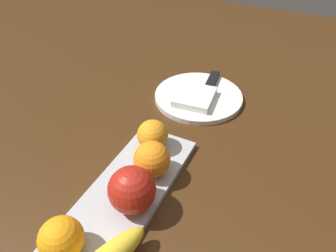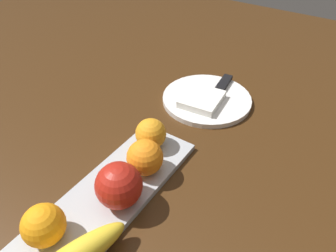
{
  "view_description": "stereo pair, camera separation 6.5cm",
  "coord_description": "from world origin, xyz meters",
  "px_view_note": "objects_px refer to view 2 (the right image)",
  "views": [
    {
      "loc": [
        0.24,
        0.23,
        0.46
      ],
      "look_at": [
        -0.22,
        0.0,
        0.04
      ],
      "focal_mm": 32.77,
      "sensor_mm": 36.0,
      "label": 1
    },
    {
      "loc": [
        0.2,
        0.28,
        0.46
      ],
      "look_at": [
        -0.22,
        0.0,
        0.04
      ],
      "focal_mm": 32.77,
      "sensor_mm": 36.0,
      "label": 2
    }
  ],
  "objects_px": {
    "knife": "(221,87)",
    "orange_near_banana": "(145,157)",
    "orange_near_apple": "(44,225)",
    "orange_center": "(151,134)",
    "dinner_plate": "(207,99)",
    "folded_napkin": "(202,99)",
    "apple": "(119,185)",
    "fruit_tray": "(112,194)"
  },
  "relations": [
    {
      "from": "orange_near_apple",
      "to": "dinner_plate",
      "type": "distance_m",
      "value": 0.49
    },
    {
      "from": "orange_near_banana",
      "to": "folded_napkin",
      "type": "bearing_deg",
      "value": -175.85
    },
    {
      "from": "orange_near_banana",
      "to": "orange_center",
      "type": "bearing_deg",
      "value": -152.53
    },
    {
      "from": "knife",
      "to": "dinner_plate",
      "type": "bearing_deg",
      "value": -18.24
    },
    {
      "from": "orange_near_apple",
      "to": "orange_center",
      "type": "height_order",
      "value": "orange_near_apple"
    },
    {
      "from": "fruit_tray",
      "to": "orange_near_apple",
      "type": "relative_size",
      "value": 5.71
    },
    {
      "from": "dinner_plate",
      "to": "knife",
      "type": "relative_size",
      "value": 1.26
    },
    {
      "from": "folded_napkin",
      "to": "orange_center",
      "type": "bearing_deg",
      "value": -4.11
    },
    {
      "from": "orange_center",
      "to": "dinner_plate",
      "type": "xyz_separation_m",
      "value": [
        -0.23,
        0.01,
        -0.04
      ]
    },
    {
      "from": "fruit_tray",
      "to": "knife",
      "type": "distance_m",
      "value": 0.43
    },
    {
      "from": "apple",
      "to": "folded_napkin",
      "type": "height_order",
      "value": "apple"
    },
    {
      "from": "apple",
      "to": "folded_napkin",
      "type": "relative_size",
      "value": 0.79
    },
    {
      "from": "orange_near_apple",
      "to": "folded_napkin",
      "type": "relative_size",
      "value": 0.65
    },
    {
      "from": "orange_near_apple",
      "to": "apple",
      "type": "bearing_deg",
      "value": 157.6
    },
    {
      "from": "orange_near_banana",
      "to": "fruit_tray",
      "type": "bearing_deg",
      "value": -13.79
    },
    {
      "from": "orange_center",
      "to": "dinner_plate",
      "type": "bearing_deg",
      "value": 176.41
    },
    {
      "from": "apple",
      "to": "orange_center",
      "type": "height_order",
      "value": "apple"
    },
    {
      "from": "orange_near_apple",
      "to": "dinner_plate",
      "type": "height_order",
      "value": "orange_near_apple"
    },
    {
      "from": "orange_center",
      "to": "apple",
      "type": "bearing_deg",
      "value": 15.42
    },
    {
      "from": "orange_near_banana",
      "to": "dinner_plate",
      "type": "bearing_deg",
      "value": -176.26
    },
    {
      "from": "apple",
      "to": "orange_near_banana",
      "type": "height_order",
      "value": "apple"
    },
    {
      "from": "apple",
      "to": "dinner_plate",
      "type": "bearing_deg",
      "value": -176.02
    },
    {
      "from": "orange_near_banana",
      "to": "dinner_plate",
      "type": "distance_m",
      "value": 0.29
    },
    {
      "from": "orange_near_banana",
      "to": "orange_center",
      "type": "xyz_separation_m",
      "value": [
        -0.06,
        -0.03,
        -0.0
      ]
    },
    {
      "from": "knife",
      "to": "orange_near_banana",
      "type": "bearing_deg",
      "value": -5.7
    },
    {
      "from": "dinner_plate",
      "to": "knife",
      "type": "height_order",
      "value": "knife"
    },
    {
      "from": "apple",
      "to": "orange_center",
      "type": "xyz_separation_m",
      "value": [
        -0.15,
        -0.04,
        -0.01
      ]
    },
    {
      "from": "fruit_tray",
      "to": "folded_napkin",
      "type": "xyz_separation_m",
      "value": [
        -0.34,
        0.0,
        0.02
      ]
    },
    {
      "from": "dinner_plate",
      "to": "fruit_tray",
      "type": "bearing_deg",
      "value": 0.0
    },
    {
      "from": "dinner_plate",
      "to": "orange_near_banana",
      "type": "bearing_deg",
      "value": 3.74
    },
    {
      "from": "folded_napkin",
      "to": "orange_near_apple",
      "type": "bearing_deg",
      "value": -2.85
    },
    {
      "from": "orange_near_banana",
      "to": "orange_center",
      "type": "relative_size",
      "value": 1.09
    },
    {
      "from": "apple",
      "to": "orange_center",
      "type": "distance_m",
      "value": 0.15
    },
    {
      "from": "dinner_plate",
      "to": "orange_center",
      "type": "bearing_deg",
      "value": -3.59
    },
    {
      "from": "orange_center",
      "to": "folded_napkin",
      "type": "height_order",
      "value": "orange_center"
    },
    {
      "from": "orange_near_banana",
      "to": "folded_napkin",
      "type": "height_order",
      "value": "orange_near_banana"
    },
    {
      "from": "orange_near_banana",
      "to": "dinner_plate",
      "type": "height_order",
      "value": "orange_near_banana"
    },
    {
      "from": "orange_near_apple",
      "to": "knife",
      "type": "xyz_separation_m",
      "value": [
        -0.55,
        0.03,
        -0.03
      ]
    },
    {
      "from": "orange_near_banana",
      "to": "orange_center",
      "type": "distance_m",
      "value": 0.07
    },
    {
      "from": "fruit_tray",
      "to": "knife",
      "type": "bearing_deg",
      "value": 178.48
    },
    {
      "from": "orange_near_apple",
      "to": "orange_center",
      "type": "xyz_separation_m",
      "value": [
        -0.26,
        0.01,
        -0.0
      ]
    },
    {
      "from": "apple",
      "to": "fruit_tray",
      "type": "bearing_deg",
      "value": -98.7
    }
  ]
}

